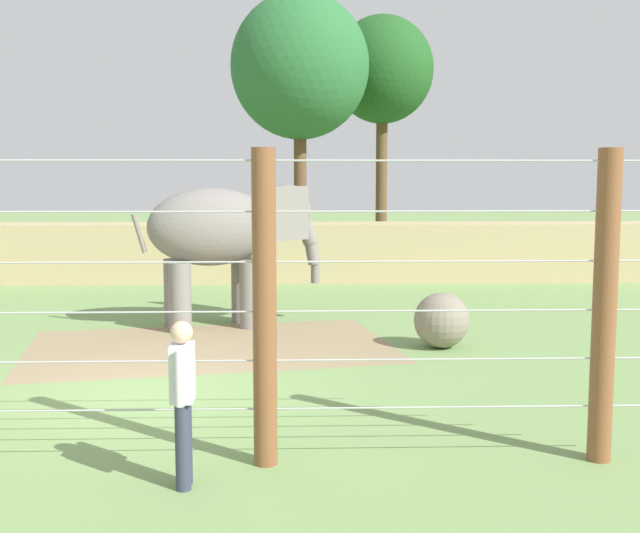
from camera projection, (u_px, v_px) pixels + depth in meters
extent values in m
plane|color=#759956|center=(142.00, 394.00, 11.31)|extent=(120.00, 120.00, 0.00)
cube|color=#937F5B|center=(210.00, 346.00, 14.45)|extent=(7.10, 5.23, 0.01)
cube|color=tan|center=(221.00, 252.00, 23.42)|extent=(36.00, 1.80, 1.69)
cylinder|color=gray|center=(242.00, 289.00, 16.84)|extent=(0.43, 0.43, 1.38)
cylinder|color=gray|center=(250.00, 294.00, 16.13)|extent=(0.43, 0.43, 1.38)
cylinder|color=gray|center=(175.00, 292.00, 16.39)|extent=(0.43, 0.43, 1.38)
cylinder|color=gray|center=(180.00, 298.00, 15.68)|extent=(0.43, 0.43, 1.38)
ellipsoid|color=gray|center=(211.00, 227.00, 16.11)|extent=(2.85, 2.06, 1.58)
ellipsoid|color=gray|center=(287.00, 212.00, 16.59)|extent=(1.25, 1.32, 1.14)
cube|color=gray|center=(275.00, 211.00, 17.11)|extent=(0.89, 0.22, 1.08)
cube|color=gray|center=(291.00, 213.00, 16.00)|extent=(0.73, 0.66, 1.08)
cylinder|color=gray|center=(307.00, 231.00, 16.77)|extent=(0.55, 0.44, 0.62)
cylinder|color=gray|center=(312.00, 251.00, 16.85)|extent=(0.41, 0.35, 0.58)
cylinder|color=gray|center=(316.00, 270.00, 16.92)|extent=(0.25, 0.25, 0.54)
cylinder|color=gray|center=(139.00, 233.00, 15.66)|extent=(0.31, 0.18, 0.79)
sphere|color=gray|center=(441.00, 320.00, 14.29)|extent=(1.00, 1.00, 1.00)
cylinder|color=brown|center=(265.00, 309.00, 8.37)|extent=(0.25, 0.25, 3.36)
cylinder|color=brown|center=(605.00, 307.00, 8.48)|extent=(0.25, 0.25, 3.36)
cylinder|color=#B7B7BC|center=(90.00, 410.00, 8.43)|extent=(11.93, 0.02, 0.02)
cylinder|color=#B7B7BC|center=(89.00, 362.00, 8.37)|extent=(11.93, 0.02, 0.02)
cylinder|color=#B7B7BC|center=(87.00, 313.00, 8.31)|extent=(11.93, 0.02, 0.02)
cylinder|color=#B7B7BC|center=(85.00, 263.00, 8.25)|extent=(11.93, 0.02, 0.02)
cylinder|color=#B7B7BC|center=(84.00, 212.00, 8.19)|extent=(11.93, 0.02, 0.02)
cylinder|color=#B7B7BC|center=(82.00, 160.00, 8.14)|extent=(11.93, 0.02, 0.02)
cylinder|color=#33384C|center=(183.00, 446.00, 7.80)|extent=(0.15, 0.15, 0.88)
cylinder|color=#33384C|center=(185.00, 441.00, 7.96)|extent=(0.15, 0.15, 0.88)
cube|color=silver|center=(182.00, 372.00, 7.80)|extent=(0.23, 0.37, 0.56)
sphere|color=beige|center=(182.00, 332.00, 7.75)|extent=(0.22, 0.22, 0.22)
cylinder|color=silver|center=(179.00, 379.00, 7.56)|extent=(0.09, 0.09, 0.54)
cylinder|color=silver|center=(185.00, 367.00, 8.04)|extent=(0.09, 0.09, 0.54)
cube|color=black|center=(178.00, 387.00, 8.08)|extent=(0.02, 0.07, 0.14)
cylinder|color=brown|center=(300.00, 195.00, 27.76)|extent=(0.44, 0.44, 4.79)
ellipsoid|color=#286633|center=(300.00, 66.00, 27.26)|extent=(4.74, 4.74, 4.97)
cylinder|color=brown|center=(381.00, 185.00, 30.90)|extent=(0.44, 0.44, 5.45)
ellipsoid|color=#1E511E|center=(382.00, 69.00, 30.40)|extent=(3.89, 3.89, 4.09)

